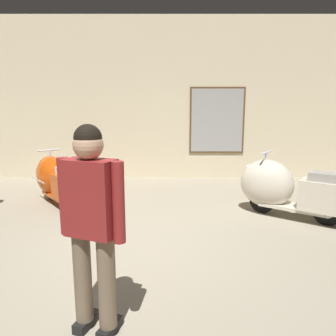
# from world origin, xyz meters

# --- Properties ---
(ground_plane) EXTENTS (60.00, 60.00, 0.00)m
(ground_plane) POSITION_xyz_m (0.00, 0.00, 0.00)
(ground_plane) COLOR gray
(showroom_back_wall) EXTENTS (18.00, 0.24, 3.73)m
(showroom_back_wall) POSITION_xyz_m (0.01, 4.04, 1.86)
(showroom_back_wall) COLOR beige
(showroom_back_wall) RESTS_ON ground
(scooter_0) EXTENTS (1.32, 1.48, 0.95)m
(scooter_0) POSITION_xyz_m (-1.57, 1.84, 0.43)
(scooter_0) COLOR black
(scooter_0) RESTS_ON ground
(scooter_1) EXTENTS (1.62, 1.35, 1.01)m
(scooter_1) POSITION_xyz_m (2.21, 1.14, 0.46)
(scooter_1) COLOR black
(scooter_1) RESTS_ON ground
(visitor_0) EXTENTS (0.51, 0.35, 1.60)m
(visitor_0) POSITION_xyz_m (-0.14, -1.50, 0.92)
(visitor_0) COLOR black
(visitor_0) RESTS_ON ground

